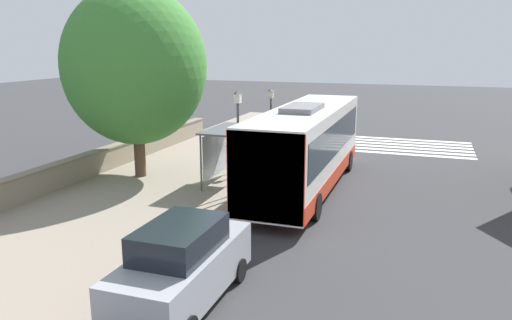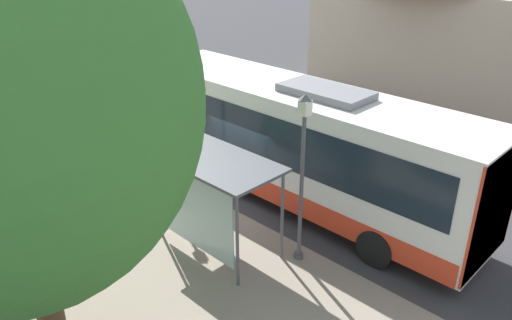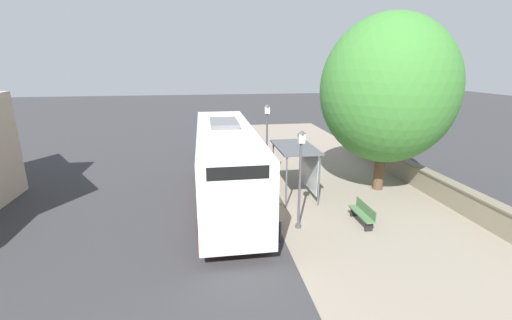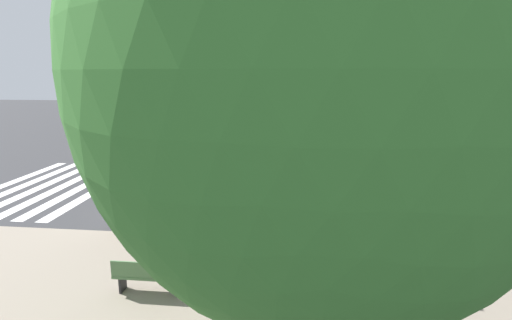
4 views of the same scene
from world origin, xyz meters
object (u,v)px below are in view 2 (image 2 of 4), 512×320
(bus_shelter, at_px, (212,177))
(shade_tree, at_px, (2,101))
(bench, at_px, (82,210))
(pedestrian, at_px, (170,145))
(street_lamp_far, at_px, (157,122))
(bus, at_px, (299,141))
(street_lamp_near, at_px, (302,167))

(bus_shelter, distance_m, shade_tree, 5.45)
(bench, distance_m, shade_tree, 6.61)
(shade_tree, bearing_deg, pedestrian, 35.47)
(street_lamp_far, xyz_separation_m, shade_tree, (-5.41, -3.70, 2.82))
(bus, distance_m, street_lamp_far, 4.35)
(street_lamp_near, bearing_deg, bench, 119.45)
(shade_tree, bearing_deg, street_lamp_far, 34.34)
(bus, height_order, street_lamp_near, street_lamp_near)
(bus, relative_size, street_lamp_far, 2.84)
(bus, relative_size, street_lamp_near, 2.61)
(bus, xyz_separation_m, street_lamp_far, (-2.68, 3.40, 0.46))
(bus, bearing_deg, bus_shelter, -177.40)
(bench, xyz_separation_m, shade_tree, (-2.64, -3.73, 4.77))
(street_lamp_near, distance_m, shade_tree, 6.53)
(pedestrian, xyz_separation_m, bench, (-3.82, -0.87, -0.56))
(bus_shelter, distance_m, pedestrian, 5.02)
(street_lamp_near, bearing_deg, shade_tree, 163.19)
(street_lamp_near, xyz_separation_m, street_lamp_far, (-0.32, 5.42, -0.20))
(pedestrian, bearing_deg, bus_shelter, -113.83)
(bench, bearing_deg, bus_shelter, -62.86)
(shade_tree, bearing_deg, street_lamp_near, -16.81)
(bus_shelter, height_order, street_lamp_near, street_lamp_near)
(bus, height_order, bus_shelter, bus)
(bus_shelter, bearing_deg, street_lamp_far, 75.51)
(bus_shelter, relative_size, bench, 1.90)
(pedestrian, bearing_deg, bench, -167.13)
(bus, xyz_separation_m, shade_tree, (-8.09, -0.29, 3.28))
(shade_tree, bearing_deg, bench, 54.72)
(bus, relative_size, pedestrian, 6.57)
(street_lamp_near, relative_size, street_lamp_far, 1.09)
(street_lamp_far, distance_m, shade_tree, 7.13)
(bus_shelter, xyz_separation_m, street_lamp_near, (1.24, -1.86, 0.47))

